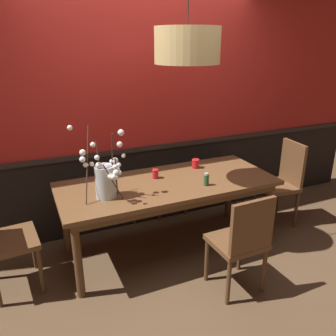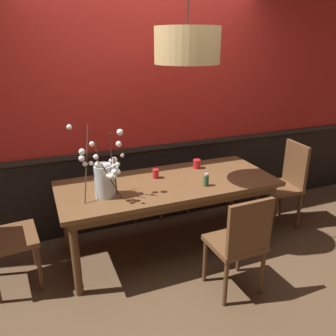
{
  "view_description": "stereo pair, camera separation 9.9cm",
  "coord_description": "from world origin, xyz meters",
  "px_view_note": "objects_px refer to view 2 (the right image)",
  "views": [
    {
      "loc": [
        -1.23,
        -2.78,
        2.02
      ],
      "look_at": [
        0.0,
        0.0,
        0.89
      ],
      "focal_mm": 36.62,
      "sensor_mm": 36.0,
      "label": 1
    },
    {
      "loc": [
        -1.14,
        -2.82,
        2.02
      ],
      "look_at": [
        0.0,
        0.0,
        0.89
      ],
      "focal_mm": 36.62,
      "sensor_mm": 36.0,
      "label": 2
    }
  ],
  "objects_px": {
    "chair_head_east_end": "(286,181)",
    "condiment_bottle": "(206,180)",
    "candle_holder_nearer_edge": "(197,164)",
    "vase_with_blossoms": "(105,178)",
    "candle_holder_nearer_center": "(156,174)",
    "chair_near_side_right": "(240,241)",
    "pendant_lamp": "(187,45)",
    "chair_far_side_left": "(114,175)",
    "dining_table": "(168,189)",
    "chair_far_side_right": "(167,171)",
    "chair_head_west_end": "(2,233)"
  },
  "relations": [
    {
      "from": "vase_with_blossoms",
      "to": "candle_holder_nearer_edge",
      "type": "height_order",
      "value": "vase_with_blossoms"
    },
    {
      "from": "dining_table",
      "to": "candle_holder_nearer_center",
      "type": "distance_m",
      "value": 0.2
    },
    {
      "from": "chair_near_side_right",
      "to": "pendant_lamp",
      "type": "relative_size",
      "value": 0.79
    },
    {
      "from": "dining_table",
      "to": "chair_head_east_end",
      "type": "xyz_separation_m",
      "value": [
        1.43,
        -0.01,
        -0.13
      ]
    },
    {
      "from": "chair_near_side_right",
      "to": "condiment_bottle",
      "type": "height_order",
      "value": "chair_near_side_right"
    },
    {
      "from": "chair_near_side_right",
      "to": "candle_holder_nearer_center",
      "type": "xyz_separation_m",
      "value": [
        -0.37,
        0.96,
        0.29
      ]
    },
    {
      "from": "vase_with_blossoms",
      "to": "chair_near_side_right",
      "type": "bearing_deg",
      "value": -38.25
    },
    {
      "from": "chair_head_west_end",
      "to": "chair_far_side_left",
      "type": "xyz_separation_m",
      "value": [
        1.16,
        0.88,
        0.02
      ]
    },
    {
      "from": "chair_near_side_right",
      "to": "pendant_lamp",
      "type": "bearing_deg",
      "value": 102.14
    },
    {
      "from": "chair_head_east_end",
      "to": "candle_holder_nearer_center",
      "type": "bearing_deg",
      "value": 174.6
    },
    {
      "from": "chair_near_side_right",
      "to": "chair_head_east_end",
      "type": "height_order",
      "value": "chair_head_east_end"
    },
    {
      "from": "chair_head_west_end",
      "to": "chair_near_side_right",
      "type": "xyz_separation_m",
      "value": [
        1.79,
        -0.82,
        -0.01
      ]
    },
    {
      "from": "chair_head_west_end",
      "to": "pendant_lamp",
      "type": "xyz_separation_m",
      "value": [
        1.63,
        -0.09,
        1.47
      ]
    },
    {
      "from": "chair_head_west_end",
      "to": "condiment_bottle",
      "type": "bearing_deg",
      "value": -7.04
    },
    {
      "from": "chair_near_side_right",
      "to": "chair_far_side_right",
      "type": "height_order",
      "value": "chair_far_side_right"
    },
    {
      "from": "dining_table",
      "to": "chair_head_west_end",
      "type": "bearing_deg",
      "value": -179.9
    },
    {
      "from": "candle_holder_nearer_edge",
      "to": "vase_with_blossoms",
      "type": "bearing_deg",
      "value": -162.48
    },
    {
      "from": "chair_far_side_right",
      "to": "condiment_bottle",
      "type": "distance_m",
      "value": 1.09
    },
    {
      "from": "dining_table",
      "to": "candle_holder_nearer_center",
      "type": "height_order",
      "value": "candle_holder_nearer_center"
    },
    {
      "from": "vase_with_blossoms",
      "to": "candle_holder_nearer_center",
      "type": "distance_m",
      "value": 0.61
    },
    {
      "from": "chair_far_side_right",
      "to": "candle_holder_nearer_edge",
      "type": "relative_size",
      "value": 9.4
    },
    {
      "from": "chair_far_side_right",
      "to": "vase_with_blossoms",
      "type": "distance_m",
      "value": 1.38
    },
    {
      "from": "chair_far_side_right",
      "to": "pendant_lamp",
      "type": "bearing_deg",
      "value": -101.25
    },
    {
      "from": "chair_near_side_right",
      "to": "vase_with_blossoms",
      "type": "relative_size",
      "value": 1.4
    },
    {
      "from": "vase_with_blossoms",
      "to": "condiment_bottle",
      "type": "xyz_separation_m",
      "value": [
        0.92,
        -0.12,
        -0.11
      ]
    },
    {
      "from": "candle_holder_nearer_edge",
      "to": "chair_head_west_end",
      "type": "bearing_deg",
      "value": -173.04
    },
    {
      "from": "pendant_lamp",
      "to": "vase_with_blossoms",
      "type": "bearing_deg",
      "value": -179.14
    },
    {
      "from": "chair_far_side_left",
      "to": "pendant_lamp",
      "type": "relative_size",
      "value": 0.85
    },
    {
      "from": "dining_table",
      "to": "chair_near_side_right",
      "type": "relative_size",
      "value": 2.32
    },
    {
      "from": "chair_far_side_right",
      "to": "candle_holder_nearer_edge",
      "type": "distance_m",
      "value": 0.66
    },
    {
      "from": "chair_far_side_right",
      "to": "vase_with_blossoms",
      "type": "relative_size",
      "value": 1.4
    },
    {
      "from": "chair_far_side_left",
      "to": "vase_with_blossoms",
      "type": "relative_size",
      "value": 1.51
    },
    {
      "from": "condiment_bottle",
      "to": "pendant_lamp",
      "type": "relative_size",
      "value": 0.11
    },
    {
      "from": "chair_far_side_left",
      "to": "chair_far_side_right",
      "type": "bearing_deg",
      "value": -4.69
    },
    {
      "from": "chair_head_west_end",
      "to": "pendant_lamp",
      "type": "height_order",
      "value": "pendant_lamp"
    },
    {
      "from": "chair_head_east_end",
      "to": "condiment_bottle",
      "type": "xyz_separation_m",
      "value": [
        -1.14,
        -0.21,
        0.27
      ]
    },
    {
      "from": "chair_head_west_end",
      "to": "candle_holder_nearer_center",
      "type": "distance_m",
      "value": 1.45
    },
    {
      "from": "chair_far_side_left",
      "to": "condiment_bottle",
      "type": "height_order",
      "value": "chair_far_side_left"
    },
    {
      "from": "dining_table",
      "to": "chair_head_east_end",
      "type": "distance_m",
      "value": 1.44
    },
    {
      "from": "condiment_bottle",
      "to": "chair_far_side_left",
      "type": "bearing_deg",
      "value": 119.46
    },
    {
      "from": "chair_near_side_right",
      "to": "vase_with_blossoms",
      "type": "bearing_deg",
      "value": 141.75
    },
    {
      "from": "chair_near_side_right",
      "to": "chair_far_side_right",
      "type": "distance_m",
      "value": 1.65
    },
    {
      "from": "vase_with_blossoms",
      "to": "candle_holder_nearer_edge",
      "type": "relative_size",
      "value": 6.69
    },
    {
      "from": "candle_holder_nearer_center",
      "to": "vase_with_blossoms",
      "type": "bearing_deg",
      "value": -157.03
    },
    {
      "from": "candle_holder_nearer_center",
      "to": "chair_head_west_end",
      "type": "bearing_deg",
      "value": -174.53
    },
    {
      "from": "dining_table",
      "to": "chair_head_west_end",
      "type": "relative_size",
      "value": 2.3
    },
    {
      "from": "chair_head_east_end",
      "to": "chair_head_west_end",
      "type": "bearing_deg",
      "value": 179.87
    },
    {
      "from": "chair_head_east_end",
      "to": "pendant_lamp",
      "type": "bearing_deg",
      "value": -176.53
    },
    {
      "from": "condiment_bottle",
      "to": "pendant_lamp",
      "type": "distance_m",
      "value": 1.2
    },
    {
      "from": "dining_table",
      "to": "condiment_bottle",
      "type": "xyz_separation_m",
      "value": [
        0.29,
        -0.22,
        0.14
      ]
    }
  ]
}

